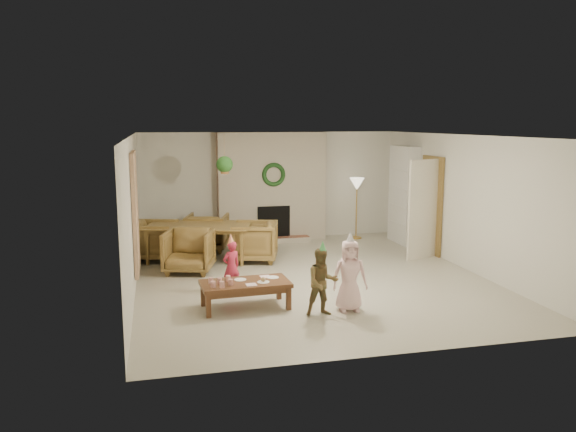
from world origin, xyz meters
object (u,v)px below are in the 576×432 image
object	(u,v)px
dining_chair_far	(207,232)
child_red	(231,267)
dining_table	(199,243)
dining_chair_near	(189,251)
child_pink	(350,276)
coffee_table_top	(245,284)
child_plaid	(322,282)
dining_chair_left	(154,240)
dining_chair_right	(255,241)

from	to	relation	value
dining_chair_far	child_red	distance (m)	3.11
dining_table	dining_chair_near	distance (m)	0.89
dining_chair_near	child_pink	world-z (taller)	child_pink
coffee_table_top	child_plaid	world-z (taller)	child_plaid
dining_chair_left	dining_chair_right	bearing A→B (deg)	-90.00
dining_table	dining_chair_left	world-z (taller)	dining_chair_left
dining_chair_right	child_pink	bearing A→B (deg)	30.28
dining_table	dining_chair_right	distance (m)	1.12
dining_chair_far	child_red	world-z (taller)	child_red
coffee_table_top	dining_chair_near	bearing A→B (deg)	103.99
dining_chair_left	child_pink	world-z (taller)	child_pink
child_pink	dining_chair_near	bearing A→B (deg)	134.19
child_pink	coffee_table_top	bearing A→B (deg)	167.89
child_red	dining_chair_left	bearing A→B (deg)	-88.17
coffee_table_top	child_red	bearing A→B (deg)	93.16
dining_chair_far	child_red	xyz separation A→B (m)	(0.11, -3.11, 0.03)
dining_chair_far	dining_chair_left	world-z (taller)	same
dining_table	child_red	size ratio (longest dim) A/B	2.41
dining_chair_near	dining_chair_far	world-z (taller)	same
child_plaid	child_pink	bearing A→B (deg)	13.81
child_red	dining_chair_far	bearing A→B (deg)	-112.06
dining_chair_far	child_pink	world-z (taller)	child_pink
child_red	child_plaid	bearing A→B (deg)	104.24
coffee_table_top	child_red	distance (m)	0.85
dining_chair_right	child_pink	world-z (taller)	child_pink
dining_chair_far	child_pink	xyz separation A→B (m)	(1.66, -4.42, 0.13)
child_plaid	dining_chair_right	bearing A→B (deg)	97.82
child_red	child_plaid	distance (m)	1.79
dining_table	dining_chair_left	bearing A→B (deg)	-180.00
dining_table	dining_chair_near	world-z (taller)	dining_chair_near
dining_chair_left	dining_chair_far	bearing A→B (deg)	-45.00
dining_chair_far	child_pink	size ratio (longest dim) A/B	0.82
dining_table	dining_chair_right	bearing A→B (deg)	0.00
child_red	child_plaid	size ratio (longest dim) A/B	0.87
dining_chair_right	coffee_table_top	world-z (taller)	dining_chair_right
dining_chair_left	child_plaid	size ratio (longest dim) A/B	0.89
dining_chair_near	coffee_table_top	distance (m)	2.34
child_red	coffee_table_top	bearing A→B (deg)	72.30
dining_chair_left	child_plaid	distance (m)	4.54
dining_chair_near	dining_chair_far	distance (m)	1.79
dining_chair_far	dining_chair_right	bearing A→B (deg)	141.34
dining_chair_right	dining_chair_left	bearing A→B (deg)	-90.00
child_plaid	child_pink	size ratio (longest dim) A/B	0.92
dining_chair_near	child_red	distance (m)	1.52
child_plaid	child_pink	world-z (taller)	child_pink
dining_chair_left	coffee_table_top	bearing A→B (deg)	-142.75
dining_chair_near	child_plaid	size ratio (longest dim) A/B	0.89
coffee_table_top	child_pink	bearing A→B (deg)	-20.94
dining_chair_near	child_pink	bearing A→B (deg)	-35.56
dining_table	child_plaid	xyz separation A→B (m)	(1.46, -3.66, 0.13)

